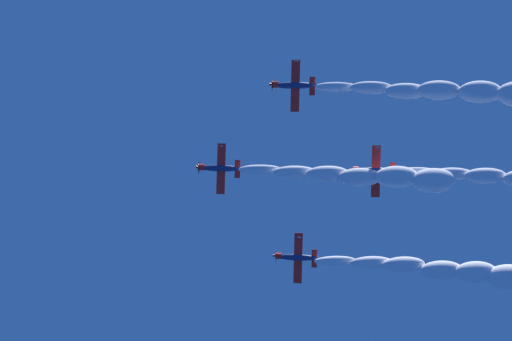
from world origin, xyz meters
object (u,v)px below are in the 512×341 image
Objects in this scene: airplane_lead at (219,168)px; airplane_slot_tail at (373,171)px; airplane_left_wingman at (293,85)px; airplane_right_wingman at (296,257)px.

airplane_lead is 23.71m from airplane_slot_tail.
airplane_left_wingman is at bearing 152.27° from airplane_lead.
airplane_lead is 18.51m from airplane_right_wingman.
airplane_right_wingman is 18.17m from airplane_slot_tail.
airplane_lead is at bearing 69.83° from airplane_right_wingman.
airplane_left_wingman reaches higher than airplane_slot_tail.
airplane_lead is at bearing 20.53° from airplane_slot_tail.
airplane_right_wingman is (8.77, -25.22, -2.46)m from airplane_left_wingman.
airplane_left_wingman is (-15.12, 7.95, 0.39)m from airplane_lead.
airplane_left_wingman is 1.00× the size of airplane_right_wingman.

